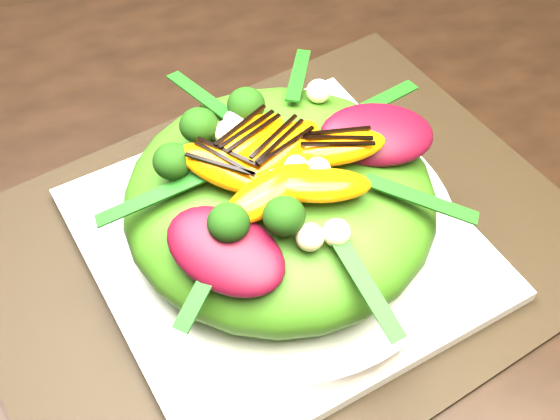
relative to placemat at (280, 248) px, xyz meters
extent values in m
cube|color=black|center=(0.00, 0.00, 0.00)|extent=(0.55, 0.48, 0.00)
cube|color=white|center=(0.00, 0.00, 0.01)|extent=(0.34, 0.34, 0.01)
cylinder|color=silver|center=(0.00, 0.00, 0.02)|extent=(0.35, 0.35, 0.02)
ellipsoid|color=#356613|center=(0.00, 0.00, 0.06)|extent=(0.29, 0.29, 0.08)
ellipsoid|color=#420714|center=(0.07, 0.01, 0.10)|extent=(0.09, 0.06, 0.02)
ellipsoid|color=orange|center=(-0.01, 0.03, 0.11)|extent=(0.07, 0.04, 0.02)
sphere|color=black|center=(-0.06, 0.03, 0.11)|extent=(0.05, 0.05, 0.04)
sphere|color=#F4EBAC|center=(0.02, -0.03, 0.11)|extent=(0.02, 0.02, 0.02)
cube|color=black|center=(-0.01, 0.03, 0.12)|extent=(0.04, 0.01, 0.00)
camera|label=1|loc=(-0.09, -0.34, 0.48)|focal=48.00mm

